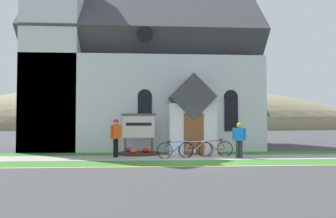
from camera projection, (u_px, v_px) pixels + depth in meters
name	position (u px, v px, depth m)	size (l,w,h in m)	color
ground	(184.00, 152.00, 17.93)	(140.00, 140.00, 0.00)	#3D3D3F
sidewalk_slab	(144.00, 158.00, 15.26)	(32.00, 2.18, 0.01)	#99968E
grass_verge	(144.00, 163.00, 13.28)	(32.00, 1.78, 0.01)	#38722D
church_lawn	(145.00, 154.00, 17.16)	(24.00, 1.64, 0.01)	#38722D
curb_paint_stripe	(144.00, 167.00, 12.24)	(28.00, 0.16, 0.01)	yellow
church_building	(139.00, 74.00, 22.66)	(14.16, 11.56, 13.89)	silver
church_sign	(139.00, 127.00, 17.20)	(1.78, 0.23, 2.10)	#474C56
flower_bed	(138.00, 153.00, 16.85)	(2.24, 2.24, 0.34)	#382319
bicycle_blue	(215.00, 148.00, 16.01)	(1.73, 0.37, 0.84)	black
bicycle_green	(176.00, 150.00, 15.16)	(1.75, 0.57, 0.81)	black
bicycle_silver	(196.00, 149.00, 15.65)	(1.70, 0.26, 0.82)	black
cyclist_in_white_jersey	(116.00, 135.00, 15.44)	(0.47, 0.64, 1.78)	black
cyclist_in_green_jersey	(239.00, 138.00, 15.18)	(0.55, 0.47, 1.61)	#2D2D33
roadside_conifer	(239.00, 86.00, 23.65)	(4.22, 4.22, 6.44)	#4C3823
distant_hill	(146.00, 129.00, 79.64)	(104.73, 40.68, 20.18)	#847A5B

